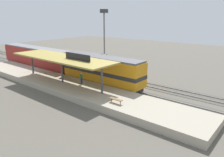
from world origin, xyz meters
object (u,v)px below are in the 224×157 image
at_px(platform_bench, 116,99).
at_px(light_mast, 104,27).
at_px(person_waiting, 81,78).
at_px(person_walking, 62,71).
at_px(freight_car, 80,61).
at_px(passenger_carriage_single, 36,57).
at_px(locomotive, 102,70).

height_order(platform_bench, light_mast, light_mast).
xyz_separation_m(person_waiting, person_walking, (0.57, 5.18, 0.00)).
bearing_deg(freight_car, passenger_carriage_single, 119.38).
relative_size(freight_car, person_waiting, 7.02).
distance_m(freight_car, person_walking, 8.39).
height_order(platform_bench, person_walking, person_walking).
distance_m(platform_bench, person_walking, 13.99).
height_order(platform_bench, freight_car, freight_car).
height_order(light_mast, person_walking, light_mast).
bearing_deg(light_mast, freight_car, 132.22).
xyz_separation_m(locomotive, person_walking, (-2.88, 6.05, -0.56)).
bearing_deg(locomotive, platform_bench, -128.36).
bearing_deg(person_waiting, passenger_carriage_single, 78.60).
distance_m(locomotive, passenger_carriage_single, 18.00).
distance_m(platform_bench, locomotive, 9.73).
relative_size(freight_car, light_mast, 1.03).
distance_m(freight_car, light_mast, 8.00).
height_order(locomotive, light_mast, light_mast).
distance_m(locomotive, light_mast, 11.68).
bearing_deg(freight_car, light_mast, -47.78).
bearing_deg(light_mast, person_waiting, -154.22).
height_order(freight_car, light_mast, light_mast).
distance_m(light_mast, person_waiting, 14.11).
relative_size(person_waiting, person_walking, 1.00).
relative_size(platform_bench, passenger_carriage_single, 0.08).
xyz_separation_m(platform_bench, locomotive, (6.00, 7.58, 1.07)).
distance_m(passenger_carriage_single, person_waiting, 17.48).
relative_size(passenger_carriage_single, light_mast, 1.71).
distance_m(platform_bench, light_mast, 20.81).
distance_m(light_mast, person_walking, 12.53).
distance_m(platform_bench, passenger_carriage_single, 26.29).
bearing_deg(locomotive, passenger_carriage_single, 90.00).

